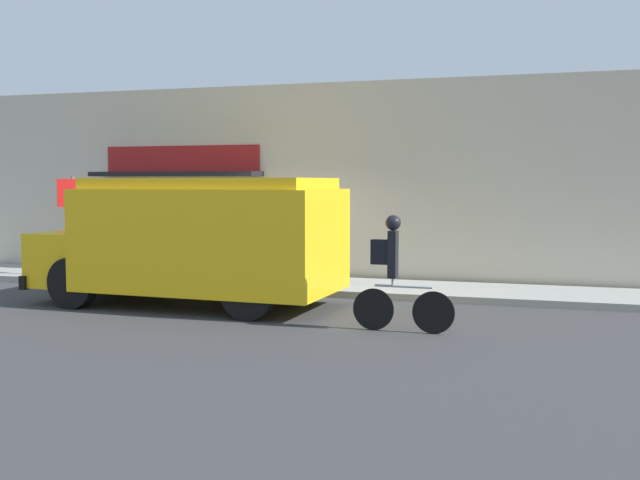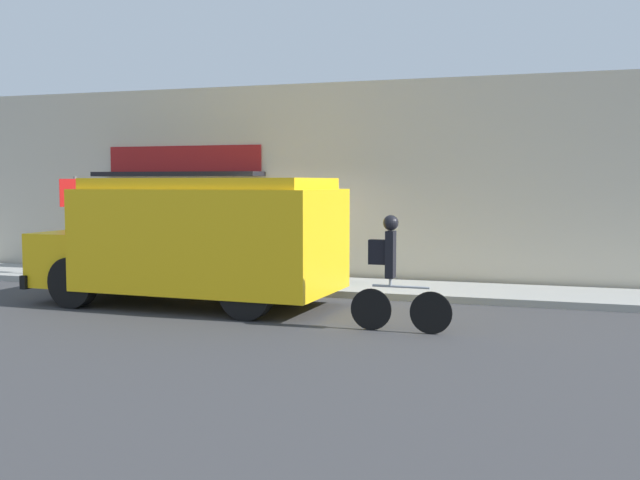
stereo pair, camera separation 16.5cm
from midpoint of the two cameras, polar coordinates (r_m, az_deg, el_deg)
ground_plane at (r=14.51m, az=-3.74°, el=-4.17°), size 70.00×70.00×0.00m
sidewalk at (r=15.44m, az=-2.35°, el=-3.39°), size 28.00×2.03×0.13m
storefront at (r=16.46m, az=-1.19°, el=4.40°), size 17.08×0.90×4.29m
school_bus at (r=13.26m, az=-9.02°, el=0.11°), size 5.45×2.86×2.24m
cyclist at (r=10.89m, az=5.99°, el=-2.53°), size 1.50×0.22×1.70m
stop_sign_post at (r=17.01m, az=-17.90°, el=2.23°), size 0.45×0.45×2.16m
trash_bin at (r=14.98m, az=1.61°, el=-1.80°), size 0.46×0.46×0.82m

